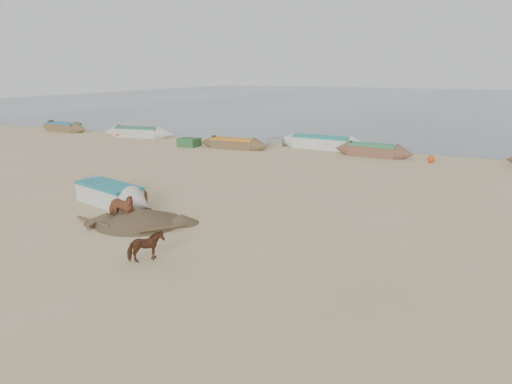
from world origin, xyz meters
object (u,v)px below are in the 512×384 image
Objects in this scene: near_canoe at (109,194)px; calf_front at (136,195)px; cow_adult at (121,208)px; calf_right at (146,247)px.

calf_front is at bearing 34.28° from near_canoe.
calf_front is 0.15× the size of near_canoe.
cow_adult is 3.00m from near_canoe.
calf_right is at bearing -129.37° from cow_adult.
calf_right is at bearing 35.40° from calf_front.
near_canoe is at bearing 61.55° from calf_right.
cow_adult is 4.13m from calf_right.
cow_adult reaches higher than calf_front.
calf_right reaches higher than near_canoe.
calf_right is 0.16× the size of near_canoe.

